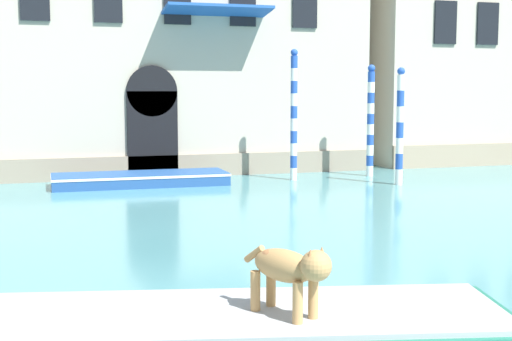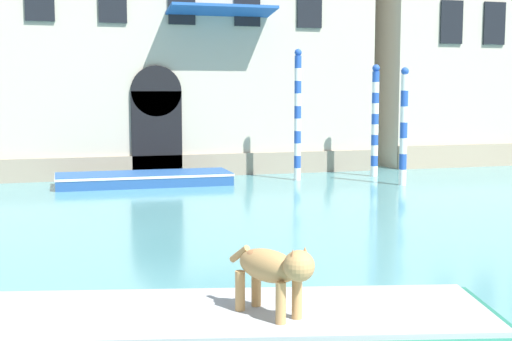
# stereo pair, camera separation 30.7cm
# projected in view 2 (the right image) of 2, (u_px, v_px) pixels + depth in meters

# --- Properties ---
(dog_on_deck) EXTENTS (0.73, 1.13, 0.82)m
(dog_on_deck) POSITION_uv_depth(u_px,v_px,m) (274.00, 268.00, 7.69)
(dog_on_deck) COLOR tan
(dog_on_deck) RESTS_ON boat_foreground
(boat_moored_near_palazzo) EXTENTS (5.78, 1.96, 0.41)m
(boat_moored_near_palazzo) POSITION_uv_depth(u_px,v_px,m) (144.00, 179.00, 23.77)
(boat_moored_near_palazzo) COLOR #234C8C
(boat_moored_near_palazzo) RESTS_ON ground_plane
(mooring_pole_0) EXTENTS (0.27, 0.27, 4.08)m
(mooring_pole_0) POSITION_uv_depth(u_px,v_px,m) (375.00, 120.00, 25.96)
(mooring_pole_0) COLOR white
(mooring_pole_0) RESTS_ON ground_plane
(mooring_pole_1) EXTENTS (0.26, 0.26, 3.90)m
(mooring_pole_1) POSITION_uv_depth(u_px,v_px,m) (404.00, 126.00, 23.58)
(mooring_pole_1) COLOR white
(mooring_pole_1) RESTS_ON ground_plane
(mooring_pole_2) EXTENTS (0.25, 0.25, 4.57)m
(mooring_pole_2) POSITION_uv_depth(u_px,v_px,m) (298.00, 115.00, 24.81)
(mooring_pole_2) COLOR white
(mooring_pole_2) RESTS_ON ground_plane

